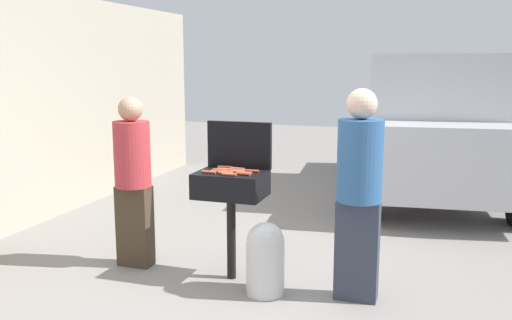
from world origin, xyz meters
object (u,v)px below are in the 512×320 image
object	(u,v)px
hot_dog_1	(238,169)
hot_dog_8	(230,172)
hot_dog_5	(243,174)
bbq_grill	(231,189)
hot_dog_3	(237,171)
hot_dog_12	(238,170)
hot_dog_0	(225,167)
person_left	(133,176)
propane_tank	(265,257)
hot_dog_2	(226,173)
hot_dog_7	(225,169)
hot_dog_6	(244,173)
parked_minivan	(432,124)
hot_dog_9	(229,174)
hot_dog_11	(252,171)
hot_dog_10	(220,170)
hot_dog_13	(218,172)
person_right	(359,188)
hot_dog_4	(209,172)

from	to	relation	value
hot_dog_1	hot_dog_8	world-z (taller)	same
hot_dog_5	bbq_grill	bearing A→B (deg)	147.91
hot_dog_3	hot_dog_12	world-z (taller)	same
hot_dog_0	hot_dog_1	world-z (taller)	same
person_left	propane_tank	bearing A→B (deg)	-1.64
hot_dog_2	hot_dog_7	bearing A→B (deg)	114.52
hot_dog_3	hot_dog_6	world-z (taller)	same
person_left	parked_minivan	distance (m)	4.73
hot_dog_9	hot_dog_11	distance (m)	0.24
hot_dog_3	hot_dog_0	bearing A→B (deg)	139.12
bbq_grill	hot_dog_2	world-z (taller)	hot_dog_2
hot_dog_7	hot_dog_12	bearing A→B (deg)	-4.01
hot_dog_6	parked_minivan	xyz separation A→B (m)	(1.46, 4.02, 0.04)
bbq_grill	propane_tank	distance (m)	0.68
hot_dog_7	hot_dog_10	xyz separation A→B (m)	(-0.02, -0.04, 0.00)
hot_dog_5	hot_dog_8	distance (m)	0.15
hot_dog_8	hot_dog_10	world-z (taller)	same
hot_dog_1	hot_dog_6	bearing A→B (deg)	-53.10
hot_dog_7	hot_dog_13	bearing A→B (deg)	-99.35
propane_tank	bbq_grill	bearing A→B (deg)	149.23
bbq_grill	hot_dog_11	xyz separation A→B (m)	(0.18, 0.04, 0.16)
hot_dog_6	hot_dog_13	xyz separation A→B (m)	(-0.24, -0.01, 0.00)
bbq_grill	hot_dog_6	distance (m)	0.23
hot_dog_6	hot_dog_8	world-z (taller)	same
hot_dog_8	hot_dog_9	xyz separation A→B (m)	(0.04, -0.11, 0.00)
hot_dog_9	person_right	size ratio (longest dim) A/B	0.08
hot_dog_4	person_left	distance (m)	0.84
hot_dog_10	hot_dog_11	size ratio (longest dim) A/B	1.00
hot_dog_0	hot_dog_2	bearing A→B (deg)	-66.92
hot_dog_5	hot_dog_1	bearing A→B (deg)	122.06
hot_dog_5	person_left	world-z (taller)	person_left
hot_dog_7	hot_dog_11	size ratio (longest dim) A/B	1.00
hot_dog_1	hot_dog_2	world-z (taller)	same
hot_dog_2	hot_dog_11	bearing A→B (deg)	39.04
hot_dog_1	hot_dog_5	bearing A→B (deg)	-57.94
hot_dog_5	hot_dog_8	xyz separation A→B (m)	(-0.14, 0.05, 0.00)
hot_dog_2	person_right	world-z (taller)	person_right
hot_dog_0	hot_dog_9	distance (m)	0.33
hot_dog_10	hot_dog_12	distance (m)	0.16
hot_dog_4	parked_minivan	world-z (taller)	parked_minivan
hot_dog_5	hot_dog_13	world-z (taller)	same
hot_dog_1	hot_dog_5	world-z (taller)	same
hot_dog_11	parked_minivan	bearing A→B (deg)	69.89
bbq_grill	hot_dog_2	bearing A→B (deg)	-93.63
hot_dog_6	hot_dog_3	bearing A→B (deg)	150.40
hot_dog_11	hot_dog_8	bearing A→B (deg)	-152.96
hot_dog_13	hot_dog_1	bearing A→B (deg)	54.90
hot_dog_7	hot_dog_8	distance (m)	0.12
hot_dog_5	hot_dog_10	size ratio (longest dim) A/B	1.00
hot_dog_4	hot_dog_13	xyz separation A→B (m)	(0.07, 0.04, 0.00)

